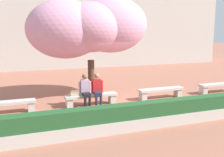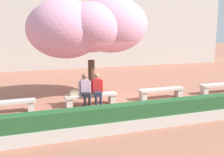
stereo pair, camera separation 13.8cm
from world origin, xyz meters
TOP-DOWN VIEW (x-y plane):
  - ground_plane at (0.00, 0.00)m, footprint 100.00×100.00m
  - building_facade at (0.00, 12.84)m, footprint 28.00×4.00m
  - stone_bench_west_end at (-4.84, 0.00)m, footprint 2.14×0.43m
  - stone_bench_near_west at (-1.61, 0.00)m, footprint 2.14×0.43m
  - stone_bench_center at (1.61, 0.00)m, footprint 2.14×0.43m
  - stone_bench_near_east at (4.84, 0.00)m, footprint 2.14×0.43m
  - person_seated_left at (-1.86, -0.05)m, footprint 0.51×0.69m
  - person_seated_right at (-1.37, -0.05)m, footprint 0.51×0.72m
  - handbag at (-2.31, -0.01)m, footprint 0.30×0.15m
  - cherry_tree_main at (-1.20, 1.59)m, footprint 5.52×3.12m
  - planter_hedge_foreground at (0.00, -3.01)m, footprint 14.19×0.50m

SIDE VIEW (x-z plane):
  - ground_plane at x=0.00m, z-range 0.00..0.00m
  - stone_bench_west_end at x=-4.84m, z-range 0.09..0.54m
  - stone_bench_near_west at x=-1.61m, z-range 0.09..0.54m
  - stone_bench_center at x=1.61m, z-range 0.09..0.54m
  - stone_bench_near_east at x=4.84m, z-range 0.09..0.54m
  - planter_hedge_foreground at x=0.00m, z-range -0.01..0.79m
  - handbag at x=-2.31m, z-range 0.41..0.75m
  - person_seated_left at x=-1.86m, z-range 0.05..1.34m
  - person_seated_right at x=-1.37m, z-range 0.05..1.34m
  - cherry_tree_main at x=-1.20m, z-range 0.87..5.40m
  - building_facade at x=0.00m, z-range 0.00..9.80m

